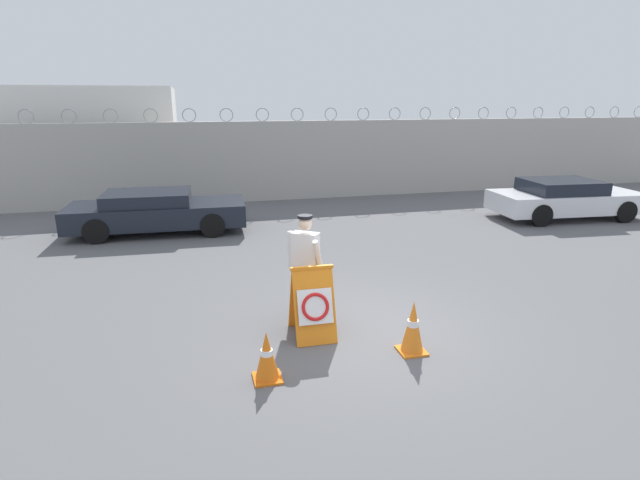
{
  "coord_description": "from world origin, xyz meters",
  "views": [
    {
      "loc": [
        -2.56,
        -6.96,
        3.6
      ],
      "look_at": [
        -0.19,
        2.23,
        0.92
      ],
      "focal_mm": 28.0,
      "sensor_mm": 36.0,
      "label": 1
    }
  ],
  "objects_px": {
    "traffic_cone_mid": "(413,327)",
    "parked_car_front_coupe": "(156,211)",
    "traffic_cone_near": "(267,356)",
    "parked_car_far_side": "(565,198)",
    "barricade_sign": "(313,302)",
    "security_guard": "(305,261)"
  },
  "relations": [
    {
      "from": "barricade_sign",
      "to": "traffic_cone_mid",
      "type": "relative_size",
      "value": 1.44
    },
    {
      "from": "barricade_sign",
      "to": "traffic_cone_near",
      "type": "bearing_deg",
      "value": -128.25
    },
    {
      "from": "barricade_sign",
      "to": "parked_car_far_side",
      "type": "relative_size",
      "value": 0.25
    },
    {
      "from": "security_guard",
      "to": "traffic_cone_mid",
      "type": "distance_m",
      "value": 2.1
    },
    {
      "from": "security_guard",
      "to": "traffic_cone_mid",
      "type": "bearing_deg",
      "value": -15.61
    },
    {
      "from": "parked_car_far_side",
      "to": "security_guard",
      "type": "bearing_deg",
      "value": -146.56
    },
    {
      "from": "barricade_sign",
      "to": "traffic_cone_near",
      "type": "distance_m",
      "value": 1.42
    },
    {
      "from": "traffic_cone_near",
      "to": "parked_car_far_side",
      "type": "bearing_deg",
      "value": 34.01
    },
    {
      "from": "security_guard",
      "to": "parked_car_far_side",
      "type": "bearing_deg",
      "value": 65.05
    },
    {
      "from": "barricade_sign",
      "to": "traffic_cone_mid",
      "type": "bearing_deg",
      "value": -32.84
    },
    {
      "from": "traffic_cone_near",
      "to": "barricade_sign",
      "type": "bearing_deg",
      "value": 50.69
    },
    {
      "from": "traffic_cone_near",
      "to": "traffic_cone_mid",
      "type": "distance_m",
      "value": 2.19
    },
    {
      "from": "traffic_cone_mid",
      "to": "parked_car_front_coupe",
      "type": "height_order",
      "value": "parked_car_front_coupe"
    },
    {
      "from": "traffic_cone_mid",
      "to": "parked_car_front_coupe",
      "type": "distance_m",
      "value": 9.08
    },
    {
      "from": "traffic_cone_near",
      "to": "traffic_cone_mid",
      "type": "bearing_deg",
      "value": 5.61
    },
    {
      "from": "traffic_cone_near",
      "to": "parked_car_far_side",
      "type": "height_order",
      "value": "parked_car_far_side"
    },
    {
      "from": "traffic_cone_mid",
      "to": "parked_car_far_side",
      "type": "relative_size",
      "value": 0.17
    },
    {
      "from": "security_guard",
      "to": "traffic_cone_near",
      "type": "distance_m",
      "value": 2.13
    },
    {
      "from": "barricade_sign",
      "to": "traffic_cone_near",
      "type": "height_order",
      "value": "barricade_sign"
    },
    {
      "from": "barricade_sign",
      "to": "parked_car_front_coupe",
      "type": "xyz_separation_m",
      "value": [
        -2.71,
        7.28,
        0.03
      ]
    },
    {
      "from": "parked_car_front_coupe",
      "to": "security_guard",
      "type": "bearing_deg",
      "value": -65.06
    },
    {
      "from": "barricade_sign",
      "to": "traffic_cone_mid",
      "type": "xyz_separation_m",
      "value": [
        1.29,
        -0.87,
        -0.17
      ]
    }
  ]
}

